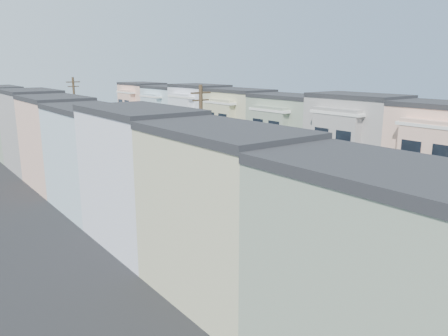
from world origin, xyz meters
name	(u,v)px	position (x,y,z in m)	size (l,w,h in m)	color
ground	(283,215)	(0.00, 0.00, 0.00)	(160.00, 160.00, 0.00)	black
road_slab	(182,177)	(0.00, 15.00, 0.01)	(12.00, 70.00, 0.02)	black
curb_left	(128,186)	(-6.05, 15.00, 0.07)	(0.30, 70.00, 0.15)	gray
curb_right	(227,169)	(6.05, 15.00, 0.07)	(0.30, 70.00, 0.15)	gray
sidewalk_left	(116,188)	(-7.35, 15.00, 0.07)	(2.60, 70.00, 0.15)	gray
sidewalk_right	(236,167)	(7.35, 15.00, 0.07)	(2.60, 70.00, 0.15)	gray
centerline	(182,177)	(0.00, 15.00, 0.00)	(0.12, 70.00, 0.01)	gold
townhouse_row_left	(76,196)	(-11.15, 15.00, 0.00)	(5.00, 70.00, 8.50)	#92A088
townhouse_row_right	(261,163)	(11.15, 15.00, 0.00)	(5.00, 70.00, 8.50)	#92A088
tree_a	(391,223)	(-6.30, -12.92, 4.56)	(4.70, 4.70, 6.93)	black
tree_b	(246,162)	(-6.30, -2.88, 5.58)	(4.70, 4.70, 7.96)	black
tree_c	(167,154)	(-6.30, 6.90, 4.57)	(4.44, 4.44, 6.81)	black
tree_d	(111,131)	(-6.30, 17.95, 5.08)	(4.70, 4.70, 7.45)	black
tree_e	(67,118)	(-6.30, 31.18, 5.16)	(4.63, 4.63, 7.50)	black
tree_far_r	(167,120)	(6.89, 29.82, 4.09)	(3.10, 3.10, 5.69)	black
utility_pole_near	(201,157)	(-6.30, 2.00, 5.15)	(1.60, 0.26, 10.00)	#42301E
utility_pole_far	(76,121)	(-6.30, 28.00, 5.15)	(1.60, 0.26, 10.00)	#42301E
fedex_truck	(272,184)	(1.43, 2.87, 1.68)	(2.41, 6.25, 3.00)	silver
lead_sedan	(206,173)	(1.66, 12.88, 0.62)	(1.72, 4.10, 1.23)	black
parked_left_b	(327,261)	(-4.90, -8.38, 0.66)	(1.84, 4.38, 1.31)	black
parked_left_c	(215,210)	(-4.90, 2.37, 0.76)	(2.14, 5.09, 1.53)	#A0A0A0
parked_left_d	(158,187)	(-4.90, 11.22, 0.63)	(1.48, 3.86, 1.25)	#5A1321
parked_right_a	(420,223)	(4.90, -8.46, 0.74)	(1.57, 4.45, 1.48)	slate
parked_right_b	(346,201)	(4.90, -2.18, 0.76)	(2.12, 5.04, 1.51)	silver
parked_right_c	(199,159)	(4.90, 18.99, 0.66)	(1.56, 4.07, 1.32)	black
parked_right_d	(164,149)	(4.90, 27.37, 0.65)	(1.37, 3.88, 1.29)	black
motorcycle	(447,236)	(4.94, -10.36, 0.40)	(0.26, 1.90, 0.75)	black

